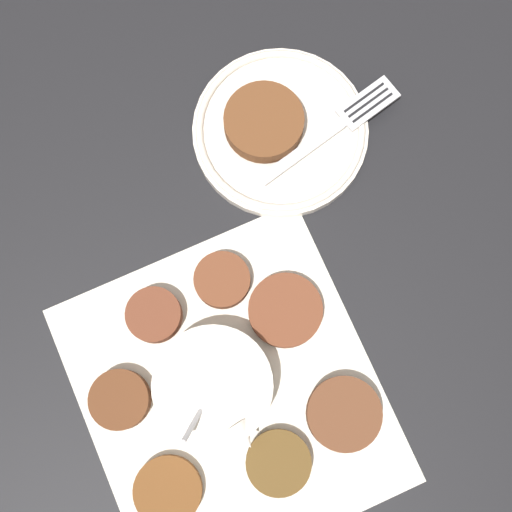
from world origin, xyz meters
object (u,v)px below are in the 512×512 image
at_px(sauce_bowl, 214,387).
at_px(fork, 342,122).
at_px(serving_plate, 280,131).
at_px(fritter_on_plate, 264,122).

height_order(sauce_bowl, fork, sauce_bowl).
distance_m(serving_plate, fork, 0.07).
bearing_deg(fork, serving_plate, -117.80).
height_order(fritter_on_plate, fork, fritter_on_plate).
bearing_deg(fritter_on_plate, sauce_bowl, -42.83).
xyz_separation_m(fritter_on_plate, fork, (0.04, 0.07, -0.01)).
bearing_deg(serving_plate, sauce_bowl, -46.54).
distance_m(sauce_bowl, serving_plate, 0.28).
relative_size(fritter_on_plate, fork, 0.48).
xyz_separation_m(sauce_bowl, fritter_on_plate, (-0.20, 0.19, 0.01)).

